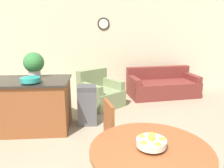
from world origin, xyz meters
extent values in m
cube|color=beige|center=(0.00, 5.54, 1.35)|extent=(8.00, 0.06, 2.70)
cylinder|color=black|center=(0.07, 5.50, 1.96)|extent=(0.34, 0.02, 0.34)
cylinder|color=white|center=(0.07, 5.48, 1.96)|extent=(0.28, 0.01, 0.28)
cylinder|color=brown|center=(0.33, 0.77, 0.71)|extent=(1.16, 1.16, 0.03)
cylinder|color=brown|center=(0.31, 1.79, 0.20)|extent=(0.04, 0.04, 0.39)
cylinder|color=brown|center=(0.39, 1.42, 0.20)|extent=(0.04, 0.04, 0.39)
cylinder|color=brown|center=(-0.06, 1.71, 0.20)|extent=(0.04, 0.04, 0.39)
cylinder|color=brown|center=(0.02, 1.34, 0.20)|extent=(0.04, 0.04, 0.39)
cube|color=brown|center=(0.16, 1.57, 0.42)|extent=(0.50, 0.50, 0.05)
cube|color=brown|center=(-0.02, 1.53, 0.69)|extent=(0.12, 0.39, 0.49)
cylinder|color=silver|center=(0.33, 0.77, 0.74)|extent=(0.11, 0.11, 0.03)
cylinder|color=silver|center=(0.33, 0.77, 0.79)|extent=(0.28, 0.28, 0.06)
sphere|color=gold|center=(0.43, 0.77, 0.81)|extent=(0.07, 0.07, 0.07)
sphere|color=gold|center=(0.36, 0.87, 0.81)|extent=(0.07, 0.07, 0.07)
sphere|color=gold|center=(0.26, 0.84, 0.81)|extent=(0.07, 0.07, 0.07)
sphere|color=gold|center=(0.25, 0.71, 0.81)|extent=(0.07, 0.07, 0.07)
sphere|color=gold|center=(0.37, 0.68, 0.81)|extent=(0.07, 0.07, 0.07)
sphere|color=gold|center=(0.33, 0.77, 0.84)|extent=(0.07, 0.07, 0.07)
cube|color=brown|center=(-1.36, 2.85, 0.45)|extent=(1.34, 0.85, 0.90)
cube|color=#2D2823|center=(-1.36, 2.85, 0.92)|extent=(1.40, 0.91, 0.04)
cylinder|color=teal|center=(-1.27, 2.59, 0.95)|extent=(0.11, 0.11, 0.02)
cylinder|color=teal|center=(-1.27, 2.59, 1.00)|extent=(0.33, 0.33, 0.08)
cylinder|color=beige|center=(-1.32, 3.08, 1.00)|extent=(0.21, 0.21, 0.14)
sphere|color=#387F3D|center=(-1.32, 3.08, 1.21)|extent=(0.38, 0.38, 0.38)
cube|color=#56565B|center=(-0.35, 2.99, 0.34)|extent=(0.36, 0.32, 0.68)
cube|color=#49494E|center=(-0.35, 2.99, 0.72)|extent=(0.34, 0.31, 0.09)
cube|color=maroon|center=(1.67, 4.68, 0.21)|extent=(1.96, 1.16, 0.42)
cube|color=maroon|center=(1.62, 5.04, 0.59)|extent=(1.87, 0.45, 0.35)
cube|color=maroon|center=(0.83, 4.57, 0.29)|extent=(0.27, 0.86, 0.58)
cube|color=maroon|center=(2.51, 4.80, 0.29)|extent=(0.27, 0.86, 0.58)
cube|color=gray|center=(-0.06, 4.01, 0.20)|extent=(1.19, 1.20, 0.40)
cube|color=gray|center=(-0.27, 4.28, 0.63)|extent=(0.76, 0.66, 0.45)
cube|color=gray|center=(-0.32, 3.80, 0.30)|extent=(0.61, 0.72, 0.60)
cube|color=gray|center=(0.21, 4.23, 0.30)|extent=(0.61, 0.72, 0.60)
camera|label=1|loc=(-0.17, -1.04, 1.82)|focal=35.00mm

